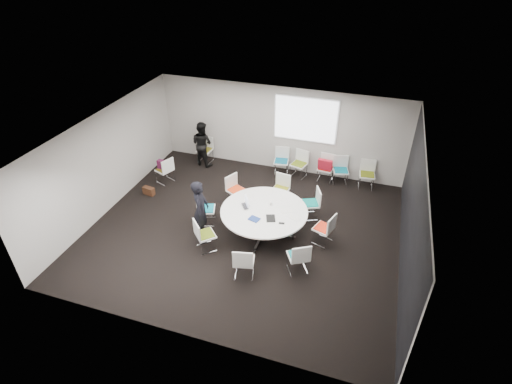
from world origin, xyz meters
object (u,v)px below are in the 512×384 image
(chair_ring_d, at_px, (236,195))
(chair_ring_c, at_px, (280,195))
(laptop, at_px, (247,206))
(conference_table, at_px, (264,216))
(chair_back_d, at_px, (340,175))
(chair_spare_left, at_px, (165,175))
(chair_back_b, at_px, (299,169))
(chair_ring_b, at_px, (310,209))
(chair_ring_h, at_px, (298,262))
(chair_back_e, at_px, (366,179))
(chair_ring_e, at_px, (206,214))
(maroon_bag, at_px, (164,165))
(brown_bag, at_px, (149,191))
(chair_ring_f, at_px, (205,240))
(person_main, at_px, (201,210))
(chair_ring_g, at_px, (244,267))
(chair_ring_a, at_px, (323,234))
(cup, at_px, (271,203))
(chair_back_a, at_px, (281,166))
(chair_back_c, at_px, (325,173))
(chair_person_back, at_px, (205,154))
(person_back, at_px, (202,144))

(chair_ring_d, bearing_deg, chair_ring_c, 135.44)
(laptop, bearing_deg, conference_table, -128.37)
(chair_back_d, bearing_deg, chair_spare_left, 2.69)
(chair_back_b, bearing_deg, chair_ring_b, 126.80)
(chair_ring_h, xyz_separation_m, chair_back_e, (1.19, 4.22, 0.00))
(chair_ring_e, xyz_separation_m, chair_ring_h, (2.78, -1.05, 0.00))
(maroon_bag, relative_size, brown_bag, 1.11)
(chair_ring_f, relative_size, person_main, 0.53)
(chair_ring_e, height_order, chair_ring_g, same)
(chair_spare_left, bearing_deg, chair_ring_h, -96.26)
(chair_ring_a, xyz_separation_m, chair_ring_b, (-0.53, 0.97, 0.00))
(chair_ring_h, bearing_deg, chair_ring_g, 175.22)
(chair_back_e, xyz_separation_m, chair_spare_left, (-6.05, -1.66, 0.00))
(brown_bag, bearing_deg, cup, -5.67)
(chair_ring_c, bearing_deg, chair_back_a, -67.74)
(chair_ring_g, distance_m, brown_bag, 4.52)
(chair_back_e, height_order, chair_spare_left, same)
(person_main, bearing_deg, chair_ring_d, -25.21)
(chair_back_e, xyz_separation_m, cup, (-2.26, -2.84, 0.50))
(maroon_bag, bearing_deg, chair_ring_h, -27.79)
(chair_ring_h, height_order, maroon_bag, chair_ring_h)
(chair_back_c, bearing_deg, chair_ring_e, 54.56)
(chair_back_b, xyz_separation_m, chair_person_back, (-3.27, -0.03, 0.00))
(chair_ring_a, bearing_deg, chair_back_b, 42.76)
(chair_ring_a, height_order, person_back, person_back)
(chair_ring_g, bearing_deg, brown_bag, 136.32)
(person_main, height_order, person_back, person_main)
(chair_back_b, bearing_deg, chair_back_d, -164.21)
(chair_back_d, distance_m, cup, 3.22)
(chair_ring_h, relative_size, chair_back_e, 1.00)
(conference_table, distance_m, person_main, 1.63)
(chair_ring_d, distance_m, person_back, 2.69)
(chair_ring_b, distance_m, chair_spare_left, 4.73)
(chair_ring_g, distance_m, chair_back_a, 4.78)
(person_main, distance_m, cup, 1.81)
(chair_ring_c, xyz_separation_m, person_back, (-3.09, 1.43, 0.49))
(chair_ring_b, distance_m, chair_ring_c, 1.06)
(chair_ring_f, relative_size, chair_spare_left, 1.00)
(chair_back_d, bearing_deg, chair_ring_a, 75.12)
(chair_ring_b, bearing_deg, chair_ring_d, 66.34)
(chair_person_back, bearing_deg, chair_ring_a, 151.66)
(conference_table, relative_size, chair_ring_c, 2.55)
(chair_back_d, bearing_deg, chair_ring_e, 30.21)
(chair_ring_d, distance_m, cup, 1.56)
(maroon_bag, bearing_deg, chair_back_d, 17.42)
(chair_back_a, distance_m, chair_spare_left, 3.72)
(chair_ring_f, xyz_separation_m, maroon_bag, (-2.51, 2.53, 0.34))
(chair_back_d, bearing_deg, conference_table, 48.78)
(chair_back_b, bearing_deg, chair_ring_f, 86.65)
(chair_ring_e, height_order, chair_ring_f, same)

